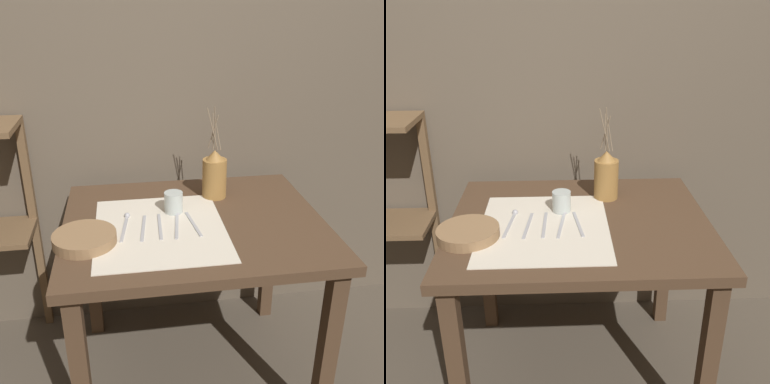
% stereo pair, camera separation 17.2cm
% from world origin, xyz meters
% --- Properties ---
extents(ground_plane, '(12.00, 12.00, 0.00)m').
position_xyz_m(ground_plane, '(0.00, 0.00, 0.00)').
color(ground_plane, brown).
extents(stone_wall_back, '(7.00, 0.06, 2.40)m').
position_xyz_m(stone_wall_back, '(0.00, 0.53, 1.20)').
color(stone_wall_back, brown).
rests_on(stone_wall_back, ground_plane).
extents(wooden_table, '(1.02, 0.83, 0.79)m').
position_xyz_m(wooden_table, '(0.00, 0.00, 0.67)').
color(wooden_table, '#4C3523').
rests_on(wooden_table, ground_plane).
extents(linen_cloth, '(0.49, 0.56, 0.00)m').
position_xyz_m(linen_cloth, '(-0.14, -0.06, 0.79)').
color(linen_cloth, beige).
rests_on(linen_cloth, wooden_table).
extents(pitcher_with_flowers, '(0.10, 0.10, 0.40)m').
position_xyz_m(pitcher_with_flowers, '(0.12, 0.21, 0.89)').
color(pitcher_with_flowers, olive).
rests_on(pitcher_with_flowers, wooden_table).
extents(wooden_bowl, '(0.23, 0.23, 0.04)m').
position_xyz_m(wooden_bowl, '(-0.41, -0.12, 0.81)').
color(wooden_bowl, '#8E6B47').
rests_on(wooden_bowl, wooden_table).
extents(glass_tumbler_near, '(0.08, 0.08, 0.08)m').
position_xyz_m(glass_tumbler_near, '(-0.07, 0.08, 0.83)').
color(glass_tumbler_near, '#B7C1BC').
rests_on(glass_tumbler_near, wooden_table).
extents(spoon_inner, '(0.04, 0.21, 0.02)m').
position_xyz_m(spoon_inner, '(-0.26, 0.02, 0.79)').
color(spoon_inner, '#A8A8AD').
rests_on(spoon_inner, wooden_table).
extents(knife_center, '(0.03, 0.20, 0.00)m').
position_xyz_m(knife_center, '(-0.20, -0.05, 0.79)').
color(knife_center, '#A8A8AD').
rests_on(knife_center, wooden_table).
extents(fork_outer, '(0.02, 0.20, 0.00)m').
position_xyz_m(fork_outer, '(-0.14, -0.04, 0.79)').
color(fork_outer, '#A8A8AD').
rests_on(fork_outer, wooden_table).
extents(spoon_outer, '(0.04, 0.21, 0.02)m').
position_xyz_m(spoon_outer, '(-0.07, 0.01, 0.79)').
color(spoon_outer, '#A8A8AD').
rests_on(spoon_outer, wooden_table).
extents(fork_inner, '(0.04, 0.20, 0.00)m').
position_xyz_m(fork_inner, '(-0.01, -0.04, 0.79)').
color(fork_inner, '#A8A8AD').
rests_on(fork_inner, wooden_table).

